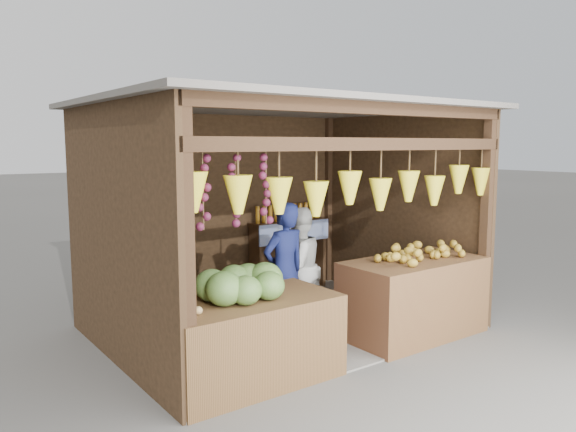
# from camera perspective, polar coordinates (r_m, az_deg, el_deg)

# --- Properties ---
(ground) EXTENTS (80.00, 80.00, 0.00)m
(ground) POSITION_cam_1_polar(r_m,az_deg,el_deg) (6.92, -0.62, -11.21)
(ground) COLOR #514F49
(ground) RESTS_ON ground
(stall_structure) EXTENTS (4.30, 3.30, 2.66)m
(stall_structure) POSITION_cam_1_polar(r_m,az_deg,el_deg) (6.53, -0.66, 2.63)
(stall_structure) COLOR slate
(stall_structure) RESTS_ON ground
(back_shelf) EXTENTS (1.25, 0.32, 1.32)m
(back_shelf) POSITION_cam_1_polar(r_m,az_deg,el_deg) (8.33, 0.11, -1.85)
(back_shelf) COLOR #382314
(back_shelf) RESTS_ON ground
(counter_left) EXTENTS (1.67, 0.85, 0.79)m
(counter_left) POSITION_cam_1_polar(r_m,az_deg,el_deg) (5.33, -4.00, -12.52)
(counter_left) COLOR #483018
(counter_left) RESTS_ON ground
(counter_right) EXTENTS (1.68, 0.85, 0.89)m
(counter_right) POSITION_cam_1_polar(r_m,az_deg,el_deg) (6.68, 12.61, -8.10)
(counter_right) COLOR #532F1B
(counter_right) RESTS_ON ground
(stool) EXTENTS (0.29, 0.29, 0.27)m
(stool) POSITION_cam_1_polar(r_m,az_deg,el_deg) (6.18, -13.27, -12.42)
(stool) COLOR black
(stool) RESTS_ON ground
(man_standing) EXTENTS (0.59, 0.41, 1.56)m
(man_standing) POSITION_cam_1_polar(r_m,az_deg,el_deg) (6.36, -0.38, -5.60)
(man_standing) COLOR #151C4F
(man_standing) RESTS_ON ground
(woman_standing) EXTENTS (0.78, 0.65, 1.45)m
(woman_standing) POSITION_cam_1_polar(r_m,az_deg,el_deg) (6.80, 1.00, -5.22)
(woman_standing) COLOR silver
(woman_standing) RESTS_ON ground
(vendor_seated) EXTENTS (0.60, 0.41, 1.18)m
(vendor_seated) POSITION_cam_1_polar(r_m,az_deg,el_deg) (5.97, -13.47, -5.86)
(vendor_seated) COLOR brown
(vendor_seated) RESTS_ON stool
(melon_pile) EXTENTS (1.00, 0.50, 0.32)m
(melon_pile) POSITION_cam_1_polar(r_m,az_deg,el_deg) (5.18, -4.60, -6.69)
(melon_pile) COLOR #154312
(melon_pile) RESTS_ON counter_left
(tanfruit_pile) EXTENTS (0.34, 0.40, 0.13)m
(tanfruit_pile) POSITION_cam_1_polar(r_m,az_deg,el_deg) (4.82, -10.39, -9.06)
(tanfruit_pile) COLOR tan
(tanfruit_pile) RESTS_ON counter_left
(mango_pile) EXTENTS (1.40, 0.64, 0.22)m
(mango_pile) POSITION_cam_1_polar(r_m,az_deg,el_deg) (6.56, 13.28, -3.42)
(mango_pile) COLOR #C7721A
(mango_pile) RESTS_ON counter_right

